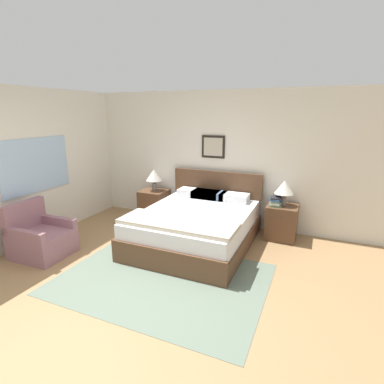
# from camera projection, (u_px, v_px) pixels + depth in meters

# --- Properties ---
(ground_plane) EXTENTS (16.00, 16.00, 0.00)m
(ground_plane) POSITION_uv_depth(u_px,v_px,m) (118.00, 297.00, 3.66)
(ground_plane) COLOR #99754C
(wall_back) EXTENTS (7.14, 0.09, 2.60)m
(wall_back) POSITION_uv_depth(u_px,v_px,m) (206.00, 158.00, 5.97)
(wall_back) COLOR silver
(wall_back) RESTS_ON ground_plane
(wall_left) EXTENTS (0.08, 5.36, 2.60)m
(wall_left) POSITION_uv_depth(u_px,v_px,m) (56.00, 162.00, 5.54)
(wall_left) COLOR silver
(wall_left) RESTS_ON ground_plane
(area_rug_main) EXTENTS (2.74, 1.99, 0.01)m
(area_rug_main) POSITION_uv_depth(u_px,v_px,m) (162.00, 279.00, 4.06)
(area_rug_main) COLOR slate
(area_rug_main) RESTS_ON ground_plane
(bed) EXTENTS (1.79, 2.20, 1.08)m
(bed) POSITION_uv_depth(u_px,v_px,m) (196.00, 226.00, 5.09)
(bed) COLOR brown
(bed) RESTS_ON ground_plane
(armchair) EXTENTS (0.81, 0.75, 0.84)m
(armchair) POSITION_uv_depth(u_px,v_px,m) (40.00, 238.00, 4.69)
(armchair) COLOR #8E606B
(armchair) RESTS_ON ground_plane
(nightstand_near_window) EXTENTS (0.52, 0.54, 0.61)m
(nightstand_near_window) POSITION_uv_depth(u_px,v_px,m) (154.00, 204.00, 6.32)
(nightstand_near_window) COLOR brown
(nightstand_near_window) RESTS_ON ground_plane
(nightstand_by_door) EXTENTS (0.52, 0.54, 0.61)m
(nightstand_by_door) POSITION_uv_depth(u_px,v_px,m) (281.00, 222.00, 5.32)
(nightstand_by_door) COLOR brown
(nightstand_by_door) RESTS_ON ground_plane
(table_lamp_near_window) EXTENTS (0.33, 0.33, 0.44)m
(table_lamp_near_window) POSITION_uv_depth(u_px,v_px,m) (154.00, 176.00, 6.17)
(table_lamp_near_window) COLOR slate
(table_lamp_near_window) RESTS_ON nightstand_near_window
(table_lamp_by_door) EXTENTS (0.33, 0.33, 0.44)m
(table_lamp_by_door) POSITION_uv_depth(u_px,v_px,m) (284.00, 188.00, 5.17)
(table_lamp_by_door) COLOR slate
(table_lamp_by_door) RESTS_ON nightstand_by_door
(book_thick_bottom) EXTENTS (0.24, 0.26, 0.03)m
(book_thick_bottom) POSITION_uv_depth(u_px,v_px,m) (276.00, 205.00, 5.24)
(book_thick_bottom) COLOR #4C7551
(book_thick_bottom) RESTS_ON nightstand_by_door
(book_hardcover_middle) EXTENTS (0.19, 0.22, 0.04)m
(book_hardcover_middle) POSITION_uv_depth(u_px,v_px,m) (276.00, 203.00, 5.23)
(book_hardcover_middle) COLOR silver
(book_hardcover_middle) RESTS_ON book_thick_bottom
(book_novel_upper) EXTENTS (0.18, 0.22, 0.03)m
(book_novel_upper) POSITION_uv_depth(u_px,v_px,m) (276.00, 201.00, 5.22)
(book_novel_upper) COLOR #4C7551
(book_novel_upper) RESTS_ON book_hardcover_middle
(book_slim_near_top) EXTENTS (0.20, 0.24, 0.03)m
(book_slim_near_top) POSITION_uv_depth(u_px,v_px,m) (276.00, 199.00, 5.21)
(book_slim_near_top) COLOR #335693
(book_slim_near_top) RESTS_ON book_novel_upper
(book_paperback_top) EXTENTS (0.23, 0.25, 0.03)m
(book_paperback_top) POSITION_uv_depth(u_px,v_px,m) (276.00, 198.00, 5.20)
(book_paperback_top) COLOR #232328
(book_paperback_top) RESTS_ON book_slim_near_top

